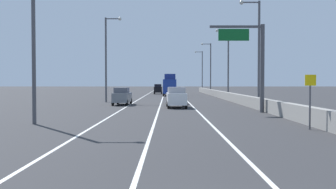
{
  "coord_description": "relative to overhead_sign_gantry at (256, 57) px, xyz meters",
  "views": [
    {
      "loc": [
        -1.14,
        -6.24,
        2.6
      ],
      "look_at": [
        -1.34,
        38.22,
        1.19
      ],
      "focal_mm": 42.29,
      "sensor_mm": 36.0,
      "label": 1
    }
  ],
  "objects": [
    {
      "name": "box_truck",
      "position": [
        -6.93,
        41.59,
        -2.82
      ],
      "size": [
        2.6,
        9.94,
        4.17
      ],
      "color": "navy",
      "rests_on": "ground_plane"
    },
    {
      "name": "car_silver_1",
      "position": [
        -6.55,
        13.46,
        -3.78
      ],
      "size": [
        1.95,
        4.6,
        1.89
      ],
      "color": "#B7B7BC",
      "rests_on": "ground_plane"
    },
    {
      "name": "car_gray_0",
      "position": [
        -12.51,
        11.1,
        -3.74
      ],
      "size": [
        1.87,
        4.62,
        1.97
      ],
      "color": "slate",
      "rests_on": "ground_plane"
    },
    {
      "name": "lamp_post_left_near",
      "position": [
        -15.31,
        -9.39,
        1.49
      ],
      "size": [
        2.14,
        0.44,
        10.9
      ],
      "color": "#4C4C51",
      "rests_on": "ground_plane"
    },
    {
      "name": "overhead_sign_gantry",
      "position": [
        0.0,
        0.0,
        0.0
      ],
      "size": [
        4.68,
        0.36,
        7.5
      ],
      "color": "#47474C",
      "rests_on": "ground_plane"
    },
    {
      "name": "lane_stripe_center",
      "position": [
        -8.16,
        27.54,
        -4.73
      ],
      "size": [
        0.16,
        130.0,
        0.0
      ],
      "primitive_type": "cube",
      "color": "silver",
      "rests_on": "ground_plane"
    },
    {
      "name": "car_black_2",
      "position": [
        -9.49,
        52.36,
        -3.67
      ],
      "size": [
        1.81,
        4.23,
        2.13
      ],
      "color": "black",
      "rests_on": "ground_plane"
    },
    {
      "name": "jersey_barrier_right",
      "position": [
        1.34,
        12.54,
        -4.18
      ],
      "size": [
        0.6,
        120.0,
        1.1
      ],
      "primitive_type": "cube",
      "color": "gray",
      "rests_on": "ground_plane"
    },
    {
      "name": "lamp_post_left_mid",
      "position": [
        -15.03,
        17.05,
        1.49
      ],
      "size": [
        2.14,
        0.44,
        10.9
      ],
      "color": "#4C4C51",
      "rests_on": "ground_plane"
    },
    {
      "name": "lamp_post_right_second",
      "position": [
        1.73,
        6.65,
        1.49
      ],
      "size": [
        2.14,
        0.44,
        10.9
      ],
      "color": "#4C4C51",
      "rests_on": "ground_plane"
    },
    {
      "name": "speed_advisory_sign",
      "position": [
        0.44,
        -12.22,
        -2.96
      ],
      "size": [
        0.6,
        0.11,
        3.0
      ],
      "color": "#4C4C51",
      "rests_on": "ground_plane"
    },
    {
      "name": "lane_stripe_left",
      "position": [
        -11.66,
        27.54,
        -4.73
      ],
      "size": [
        0.16,
        130.0,
        0.0
      ],
      "primitive_type": "cube",
      "color": "silver",
      "rests_on": "ground_plane"
    },
    {
      "name": "lamp_post_right_fifth",
      "position": [
        1.68,
        72.75,
        1.49
      ],
      "size": [
        2.14,
        0.44,
        10.9
      ],
      "color": "#4C4C51",
      "rests_on": "ground_plane"
    },
    {
      "name": "lane_stripe_right",
      "position": [
        -4.66,
        27.54,
        -4.73
      ],
      "size": [
        0.16,
        130.0,
        0.0
      ],
      "primitive_type": "cube",
      "color": "silver",
      "rests_on": "ground_plane"
    },
    {
      "name": "car_white_3",
      "position": [
        -6.45,
        6.28,
        -3.69
      ],
      "size": [
        2.06,
        4.66,
        2.09
      ],
      "color": "white",
      "rests_on": "ground_plane"
    },
    {
      "name": "lamp_post_right_third",
      "position": [
        1.96,
        28.68,
        1.49
      ],
      "size": [
        2.14,
        0.44,
        10.9
      ],
      "color": "#4C4C51",
      "rests_on": "ground_plane"
    },
    {
      "name": "lamp_post_right_fourth",
      "position": [
        1.56,
        50.72,
        1.49
      ],
      "size": [
        2.14,
        0.44,
        10.9
      ],
      "color": "#4C4C51",
      "rests_on": "ground_plane"
    },
    {
      "name": "ground_plane",
      "position": [
        -6.16,
        36.54,
        -4.73
      ],
      "size": [
        320.0,
        320.0,
        0.0
      ],
      "primitive_type": "plane",
      "color": "#2D2D30"
    }
  ]
}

